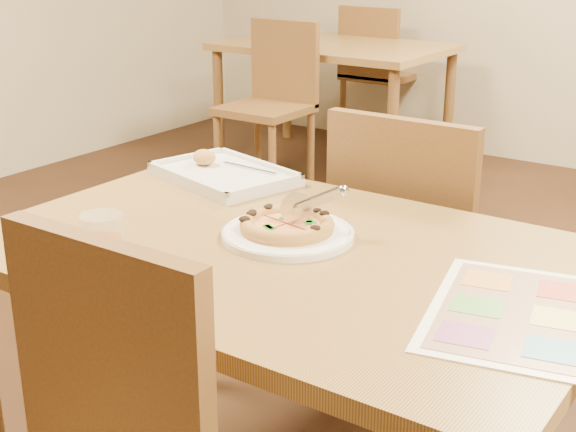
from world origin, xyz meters
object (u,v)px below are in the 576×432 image
Objects in this scene: dining_table at (288,284)px; chair_far at (412,232)px; appetizer_tray at (223,174)px; menu at (517,313)px; bg_table at (334,58)px; glass_tumbler at (103,243)px; plate at (288,235)px; pizza_cutter at (313,202)px; bg_chair_far at (374,59)px; bg_chair_near at (275,85)px; pizza at (287,225)px.

chair_far is (-0.00, 0.60, -0.07)m from dining_table.
menu is at bearing -20.00° from appetizer_tray.
glass_tumbler reaches higher than bg_table.
plate reaches higher than bg_table.
pizza_cutter reaches higher than bg_table.
plate is (1.57, -3.26, 0.16)m from bg_chair_far.
appetizer_tray is at bearing -58.09° from bg_chair_near.
chair_far is 1.00× the size of bg_chair_near.
appetizer_tray reaches higher than dining_table.
glass_tumbler is at bearing 110.73° from bg_chair_far.
pizza is 0.55m from menu.
menu is (0.75, 0.25, -0.04)m from glass_tumbler.
chair_far is 0.94m from glass_tumbler.
pizza_cutter is at bearing 91.07° from chair_far.
bg_table is 3.11× the size of appetizer_tray.
chair_far is 0.58m from pizza.
pizza is at bearing 115.69° from bg_chair_far.
bg_chair_far is 3.61m from pizza_cutter.
chair_far is 2.29× the size of pizza.
menu is at bearing -8.68° from pizza.
bg_table is 11.74× the size of pizza_cutter.
glass_tumbler reaches higher than menu.
appetizer_tray is 3.97× the size of glass_tumbler.
bg_chair_near is 1.65× the size of plate.
bg_chair_near reaches higher than dining_table.
pizza is 0.49× the size of appetizer_tray.
chair_far is 0.57m from pizza_cutter.
bg_chair_near is 2.67m from pizza_cutter.
dining_table is at bearing 115.85° from bg_chair_far.
chair_far is 1.13× the size of appetizer_tray.
pizza_cutter is at bearing -27.37° from appetizer_tray.
menu is (2.10, -2.83, 0.09)m from bg_table.
bg_chair_near is at bearing 126.10° from plate.
pizza_cutter is 0.51m from menu.
dining_table is 0.18m from pizza_cutter.
bg_chair_far is at bearing 122.24° from menu.
pizza_cutter is (0.01, 0.08, 0.16)m from dining_table.
chair_far is 4.25× the size of pizza_cutter.
dining_table is 2.77× the size of chair_far.
glass_tumbler is at bearing -166.09° from pizza_cutter.
bg_chair_near reaches higher than menu.
pizza_cutter is 0.49m from appetizer_tray.
chair_far and bg_chair_near have the same top height.
bg_chair_near reaches higher than pizza.
bg_chair_far is at bearing -59.35° from chair_far.
bg_chair_near is at bearing 133.30° from menu.
dining_table is at bearing 90.00° from chair_far.
dining_table is at bearing -54.24° from pizza.
pizza_cutter is at bearing 35.86° from pizza.
appetizer_tray is at bearing 160.00° from menu.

